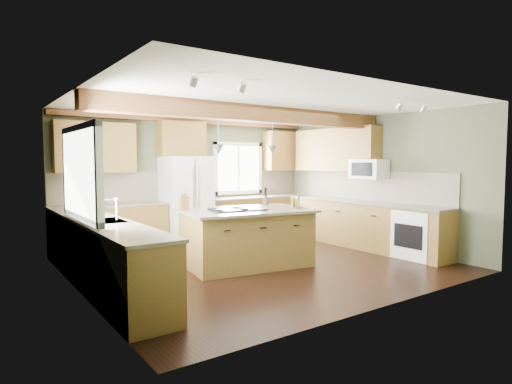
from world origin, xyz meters
TOP-DOWN VIEW (x-y plane):
  - floor at (0.00, 0.00)m, footprint 5.60×5.60m
  - ceiling at (0.00, 0.00)m, footprint 5.60×5.60m
  - wall_back at (0.00, 2.50)m, footprint 5.60×0.00m
  - wall_left at (-2.80, 0.00)m, footprint 0.00×5.00m
  - wall_right at (2.80, 0.00)m, footprint 0.00×5.00m
  - ceiling_beam at (0.00, 0.10)m, footprint 5.55×0.26m
  - soffit_trim at (0.00, 2.40)m, footprint 5.55×0.20m
  - backsplash_back at (0.00, 2.48)m, footprint 5.58×0.03m
  - backsplash_right at (2.78, 0.05)m, footprint 0.03×3.70m
  - base_cab_back_left at (-1.79, 2.20)m, footprint 2.02×0.60m
  - counter_back_left at (-1.79, 2.20)m, footprint 2.06×0.64m
  - base_cab_back_right at (1.49, 2.20)m, footprint 2.62×0.60m
  - counter_back_right at (1.49, 2.20)m, footprint 2.66×0.64m
  - base_cab_left at (-2.50, 0.05)m, footprint 0.60×3.70m
  - counter_left at (-2.50, 0.05)m, footprint 0.64×3.74m
  - base_cab_right at (2.50, 0.05)m, footprint 0.60×3.70m
  - counter_right at (2.50, 0.05)m, footprint 0.64×3.74m
  - upper_cab_back_left at (-1.99, 2.33)m, footprint 1.40×0.35m
  - upper_cab_over_fridge at (-0.30, 2.33)m, footprint 0.96×0.35m
  - upper_cab_right at (2.62, 0.90)m, footprint 0.35×2.20m
  - upper_cab_back_corner at (2.30, 2.33)m, footprint 0.90×0.35m
  - window_left at (-2.78, 0.05)m, footprint 0.04×1.60m
  - window_back at (1.15, 2.48)m, footprint 1.10×0.04m
  - sink at (-2.50, 0.05)m, footprint 0.50×0.65m
  - faucet at (-2.32, 0.05)m, footprint 0.02×0.02m
  - dishwasher at (-2.49, -1.25)m, footprint 0.60×0.60m
  - oven at (2.49, -1.25)m, footprint 0.60×0.72m
  - microwave at (2.58, -0.05)m, footprint 0.40×0.70m
  - pendant_left at (-0.69, 0.17)m, footprint 0.18×0.18m
  - pendant_right at (0.26, 0.03)m, footprint 0.18×0.18m
  - refrigerator at (-0.30, 2.12)m, footprint 0.90×0.74m
  - island at (-0.21, 0.10)m, footprint 2.07×1.44m
  - island_top at (-0.21, 0.10)m, footprint 2.22×1.59m
  - cooktop at (-0.37, 0.12)m, footprint 0.90×0.67m
  - knife_block at (-1.07, 0.61)m, footprint 0.15×0.12m
  - utensil_crock at (0.47, 0.48)m, footprint 0.14×0.14m
  - bottle_tray at (0.62, -0.16)m, footprint 0.29×0.29m

SIDE VIEW (x-z plane):
  - floor at x=0.00m, z-range 0.00..0.00m
  - dishwasher at x=-2.49m, z-range 0.01..0.85m
  - oven at x=2.49m, z-range 0.01..0.85m
  - base_cab_back_left at x=-1.79m, z-range 0.00..0.88m
  - base_cab_back_right at x=1.49m, z-range 0.00..0.88m
  - base_cab_left at x=-2.50m, z-range 0.00..0.88m
  - base_cab_right at x=2.50m, z-range 0.00..0.88m
  - island at x=-0.21m, z-range 0.00..0.88m
  - counter_back_left at x=-1.79m, z-range 0.88..0.92m
  - counter_back_right at x=1.49m, z-range 0.88..0.92m
  - counter_left at x=-2.50m, z-range 0.88..0.92m
  - counter_right at x=2.50m, z-range 0.88..0.92m
  - refrigerator at x=-0.30m, z-range 0.00..1.80m
  - island_top at x=-0.21m, z-range 0.88..0.92m
  - sink at x=-2.50m, z-range 0.89..0.92m
  - cooktop at x=-0.37m, z-range 0.92..0.94m
  - utensil_crock at x=0.47m, z-range 0.92..1.06m
  - bottle_tray at x=0.62m, z-range 0.92..1.13m
  - knife_block at x=-1.07m, z-range 0.92..1.14m
  - faucet at x=-2.32m, z-range 0.91..1.19m
  - backsplash_back at x=0.00m, z-range 0.92..1.50m
  - backsplash_right at x=2.78m, z-range 0.92..1.50m
  - wall_back at x=0.00m, z-range -1.50..4.10m
  - wall_left at x=-2.80m, z-range -1.20..3.80m
  - wall_right at x=2.80m, z-range -1.20..3.80m
  - window_back at x=1.15m, z-range 1.05..2.05m
  - window_left at x=-2.78m, z-range 1.02..2.08m
  - microwave at x=2.58m, z-range 1.36..1.74m
  - pendant_left at x=-0.69m, z-range 1.80..1.96m
  - pendant_right at x=0.26m, z-range 1.80..1.96m
  - upper_cab_back_left at x=-1.99m, z-range 1.50..2.40m
  - upper_cab_right at x=2.62m, z-range 1.50..2.40m
  - upper_cab_back_corner at x=2.30m, z-range 1.50..2.40m
  - upper_cab_over_fridge at x=-0.30m, z-range 1.80..2.50m
  - ceiling_beam at x=0.00m, z-range 2.34..2.60m
  - soffit_trim at x=0.00m, z-range 2.49..2.59m
  - ceiling at x=0.00m, z-range 2.60..2.60m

